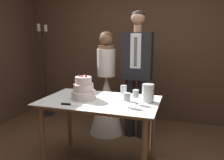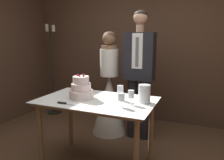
# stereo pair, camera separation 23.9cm
# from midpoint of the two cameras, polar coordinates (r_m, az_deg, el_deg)

# --- Properties ---
(wall_back) EXTENTS (4.71, 0.12, 2.94)m
(wall_back) POSITION_cam_midpoint_polar(r_m,az_deg,el_deg) (4.06, 5.73, 10.49)
(wall_back) COLOR #513828
(wall_back) RESTS_ON ground_plane
(cake_table) EXTENTS (1.32, 0.80, 0.81)m
(cake_table) POSITION_cam_midpoint_polar(r_m,az_deg,el_deg) (2.51, -5.96, -7.45)
(cake_table) COLOR brown
(cake_table) RESTS_ON ground_plane
(tiered_cake) EXTENTS (0.28, 0.28, 0.28)m
(tiered_cake) POSITION_cam_midpoint_polar(r_m,az_deg,el_deg) (2.52, -10.15, -2.56)
(tiered_cake) COLOR beige
(tiered_cake) RESTS_ON cake_table
(cake_knife) EXTENTS (0.39, 0.06, 0.02)m
(cake_knife) POSITION_cam_midpoint_polar(r_m,az_deg,el_deg) (2.33, -13.37, -6.37)
(cake_knife) COLOR silver
(cake_knife) RESTS_ON cake_table
(wine_glass_near) EXTENTS (0.07, 0.07, 0.15)m
(wine_glass_near) POSITION_cam_midpoint_polar(r_m,az_deg,el_deg) (2.20, 0.82, -4.54)
(wine_glass_near) COLOR silver
(wine_glass_near) RESTS_ON cake_table
(wine_glass_middle) EXTENTS (0.07, 0.07, 0.16)m
(wine_glass_middle) POSITION_cam_midpoint_polar(r_m,az_deg,el_deg) (2.29, 3.26, -3.83)
(wine_glass_middle) COLOR silver
(wine_glass_middle) RESTS_ON cake_table
(wine_glass_far) EXTENTS (0.07, 0.07, 0.17)m
(wine_glass_far) POSITION_cam_midpoint_polar(r_m,az_deg,el_deg) (2.43, 0.24, -2.76)
(wine_glass_far) COLOR silver
(wine_glass_far) RESTS_ON cake_table
(hurricane_candle) EXTENTS (0.13, 0.13, 0.20)m
(hurricane_candle) POSITION_cam_midpoint_polar(r_m,az_deg,el_deg) (2.39, 6.57, -3.54)
(hurricane_candle) COLOR silver
(hurricane_candle) RESTS_ON cake_table
(bride) EXTENTS (0.54, 0.54, 1.59)m
(bride) POSITION_cam_midpoint_polar(r_m,az_deg,el_deg) (3.44, -3.45, -4.49)
(bride) COLOR white
(bride) RESTS_ON ground_plane
(groom) EXTENTS (0.43, 0.25, 1.87)m
(groom) POSITION_cam_midpoint_polar(r_m,az_deg,el_deg) (3.20, 4.42, 2.71)
(groom) COLOR black
(groom) RESTS_ON ground_plane
(candle_stand) EXTENTS (0.28, 0.28, 1.76)m
(candle_stand) POSITION_cam_midpoint_polar(r_m,az_deg,el_deg) (4.42, -18.65, 1.52)
(candle_stand) COLOR black
(candle_stand) RESTS_ON ground_plane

